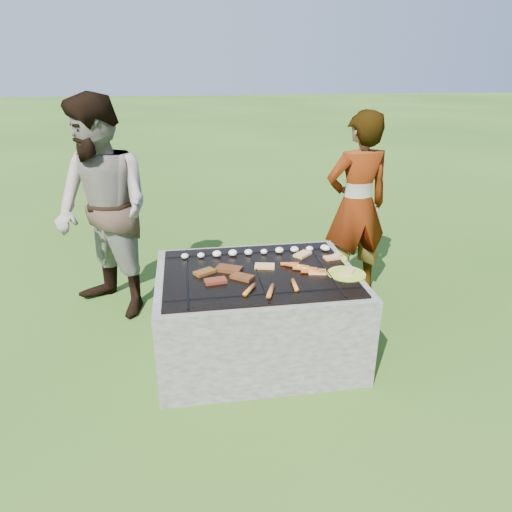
{
  "coord_description": "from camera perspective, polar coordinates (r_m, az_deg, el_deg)",
  "views": [
    {
      "loc": [
        -0.42,
        -2.66,
        1.85
      ],
      "look_at": [
        0.0,
        0.05,
        0.7
      ],
      "focal_mm": 32.0,
      "sensor_mm": 36.0,
      "label": 1
    }
  ],
  "objects": [
    {
      "name": "lawn",
      "position": [
        3.26,
        0.14,
        -11.75
      ],
      "size": [
        60.0,
        60.0,
        0.0
      ],
      "primitive_type": "plane",
      "color": "#254B12",
      "rests_on": "ground"
    },
    {
      "name": "fire_pit",
      "position": [
        3.11,
        0.14,
        -7.47
      ],
      "size": [
        1.3,
        1.0,
        0.62
      ],
      "color": "gray",
      "rests_on": "ground"
    },
    {
      "name": "mushrooms",
      "position": [
        3.23,
        1.16,
        0.61
      ],
      "size": [
        1.06,
        0.07,
        0.04
      ],
      "color": "beige",
      "rests_on": "fire_pit"
    },
    {
      "name": "pork_slabs",
      "position": [
        2.91,
        -3.96,
        -2.22
      ],
      "size": [
        0.39,
        0.29,
        0.02
      ],
      "color": "#94591B",
      "rests_on": "fire_pit"
    },
    {
      "name": "sausages",
      "position": [
        2.87,
        4.34,
        -2.5
      ],
      "size": [
        0.57,
        0.47,
        0.03
      ],
      "color": "orange",
      "rests_on": "fire_pit"
    },
    {
      "name": "bread_on_grate",
      "position": [
        3.08,
        4.49,
        -0.86
      ],
      "size": [
        0.45,
        0.41,
        0.02
      ],
      "color": "#DDBF71",
      "rests_on": "fire_pit"
    },
    {
      "name": "plate_far",
      "position": [
        3.21,
        9.64,
        -0.27
      ],
      "size": [
        0.22,
        0.22,
        0.03
      ],
      "color": "#BFDF35",
      "rests_on": "fire_pit"
    },
    {
      "name": "plate_near",
      "position": [
        2.99,
        11.23,
        -2.26
      ],
      "size": [
        0.27,
        0.27,
        0.03
      ],
      "color": "yellow",
      "rests_on": "fire_pit"
    },
    {
      "name": "cook",
      "position": [
        3.9,
        12.46,
        6.15
      ],
      "size": [
        0.6,
        0.44,
        1.54
      ],
      "primitive_type": "imported",
      "rotation": [
        0.0,
        0.0,
        3.27
      ],
      "color": "#A6978A",
      "rests_on": "ground"
    },
    {
      "name": "bystander",
      "position": [
        3.62,
        -18.5,
        5.39
      ],
      "size": [
        1.03,
        1.03,
        1.69
      ],
      "primitive_type": "imported",
      "rotation": [
        0.0,
        0.0,
        -0.79
      ],
      "color": "gray",
      "rests_on": "ground"
    }
  ]
}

